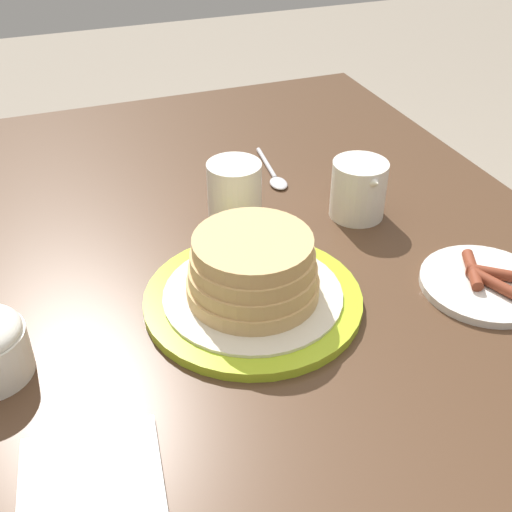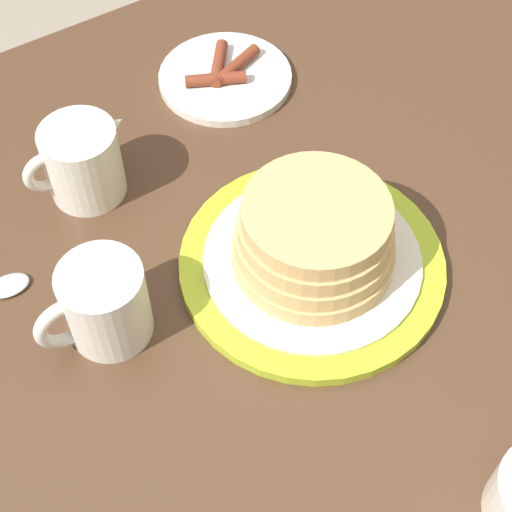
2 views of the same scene
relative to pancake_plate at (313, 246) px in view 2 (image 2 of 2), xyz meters
The scene contains 5 objects.
dining_table 0.16m from the pancake_plate, 27.63° to the right, with size 1.32×0.91×0.77m.
pancake_plate is the anchor object (origin of this frame).
side_plate_bacon 0.29m from the pancake_plate, 104.44° to the right, with size 0.16×0.16×0.02m.
coffee_mug 0.20m from the pancake_plate, 12.79° to the right, with size 0.11×0.08×0.08m.
creamer_pitcher 0.25m from the pancake_plate, 56.95° to the right, with size 0.12×0.08×0.09m.
Camera 2 is at (0.26, 0.35, 1.39)m, focal length 55.00 mm.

